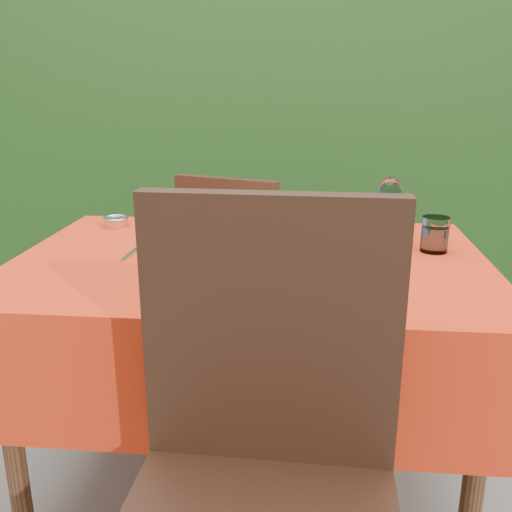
# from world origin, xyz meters

# --- Properties ---
(ground) EXTENTS (60.00, 60.00, 0.00)m
(ground) POSITION_xyz_m (0.00, 0.00, 0.00)
(ground) COLOR #625D58
(ground) RESTS_ON ground
(hedge) EXTENTS (3.20, 0.55, 1.78)m
(hedge) POSITION_xyz_m (0.00, 1.55, 0.92)
(hedge) COLOR black
(hedge) RESTS_ON ground
(dining_table) EXTENTS (1.26, 0.86, 0.75)m
(dining_table) POSITION_xyz_m (0.00, 0.00, 0.60)
(dining_table) COLOR #4E2D19
(dining_table) RESTS_ON ground
(chair_near) EXTENTS (0.48, 0.48, 1.03)m
(chair_near) POSITION_xyz_m (0.09, -0.63, 0.59)
(chair_near) COLOR black
(chair_near) RESTS_ON ground
(chair_far) EXTENTS (0.50, 0.50, 0.88)m
(chair_far) POSITION_xyz_m (-0.11, 0.60, 0.50)
(chair_far) COLOR black
(chair_far) RESTS_ON ground
(pizza_plate) EXTENTS (0.37, 0.37, 0.06)m
(pizza_plate) POSITION_xyz_m (0.08, -0.12, 0.78)
(pizza_plate) COLOR silver
(pizza_plate) RESTS_ON dining_table
(pasta_plate) EXTENTS (0.29, 0.29, 0.08)m
(pasta_plate) POSITION_xyz_m (0.03, 0.32, 0.78)
(pasta_plate) COLOR white
(pasta_plate) RESTS_ON dining_table
(water_glass) EXTENTS (0.07, 0.07, 0.10)m
(water_glass) POSITION_xyz_m (0.50, 0.11, 0.79)
(water_glass) COLOR silver
(water_glass) RESTS_ON dining_table
(wine_glass) EXTENTS (0.07, 0.07, 0.18)m
(wine_glass) POSITION_xyz_m (0.39, 0.27, 0.87)
(wine_glass) COLOR silver
(wine_glass) RESTS_ON dining_table
(fork) EXTENTS (0.04, 0.20, 0.01)m
(fork) POSITION_xyz_m (-0.33, -0.00, 0.75)
(fork) COLOR silver
(fork) RESTS_ON dining_table
(steel_ramekin) EXTENTS (0.08, 0.08, 0.03)m
(steel_ramekin) POSITION_xyz_m (-0.47, 0.29, 0.76)
(steel_ramekin) COLOR silver
(steel_ramekin) RESTS_ON dining_table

